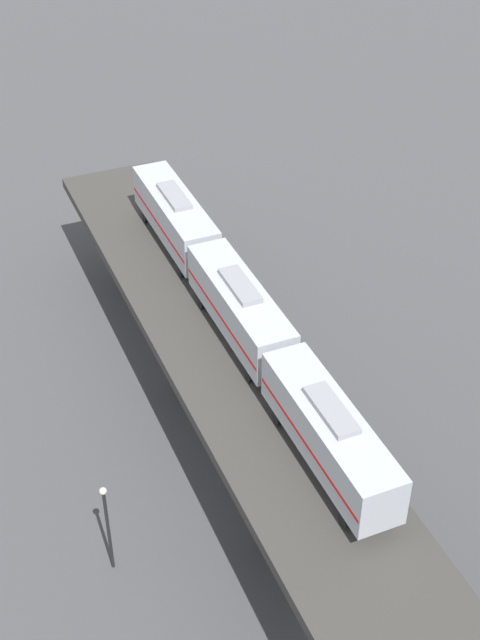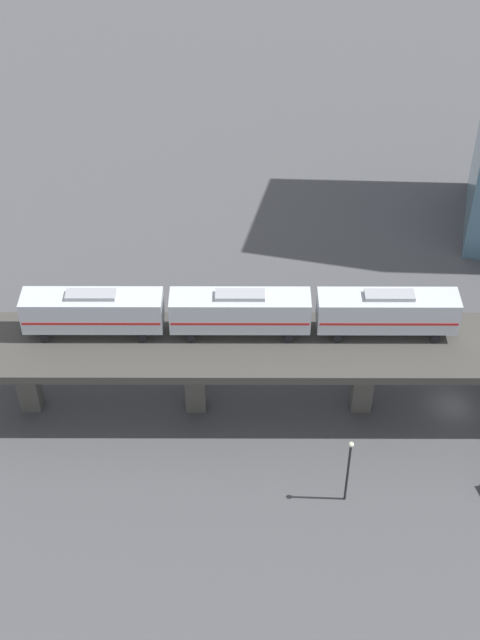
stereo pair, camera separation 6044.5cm
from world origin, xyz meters
The scene contains 3 objects.
elevated_viaduct centered at (0.04, -0.17, 6.59)m, with size 29.22×91.48×7.67m.
subway_train centered at (3.10, -19.30, 10.21)m, with size 11.23×36.85×4.45m.
street_lamp centered at (12.80, -8.11, 4.11)m, with size 0.44×0.44×6.94m.
Camera 1 is at (10.90, 26.65, 44.62)m, focal length 50.00 mm.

